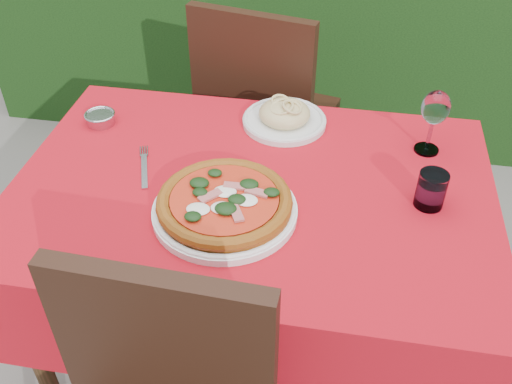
% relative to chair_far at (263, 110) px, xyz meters
% --- Properties ---
extents(ground, '(60.00, 60.00, 0.00)m').
position_rel_chair_far_xyz_m(ground, '(0.08, -0.68, -0.56)').
color(ground, '#68635E').
rests_on(ground, ground).
extents(dining_table, '(1.26, 0.86, 0.75)m').
position_rel_chair_far_xyz_m(dining_table, '(0.08, -0.68, 0.04)').
color(dining_table, '#422615').
rests_on(dining_table, ground).
extents(chair_far, '(0.53, 0.53, 0.98)m').
position_rel_chair_far_xyz_m(chair_far, '(0.00, 0.00, 0.00)').
color(chair_far, black).
rests_on(chair_far, ground).
extents(pizza_plate, '(0.43, 0.43, 0.07)m').
position_rel_chair_far_xyz_m(pizza_plate, '(0.04, -0.80, 0.22)').
color(pizza_plate, white).
rests_on(pizza_plate, dining_table).
extents(pasta_plate, '(0.25, 0.25, 0.07)m').
position_rel_chair_far_xyz_m(pasta_plate, '(0.13, -0.37, 0.21)').
color(pasta_plate, silver).
rests_on(pasta_plate, dining_table).
extents(water_glass, '(0.07, 0.07, 0.10)m').
position_rel_chair_far_xyz_m(water_glass, '(0.53, -0.68, 0.23)').
color(water_glass, silver).
rests_on(water_glass, dining_table).
extents(wine_glass, '(0.08, 0.08, 0.19)m').
position_rel_chair_far_xyz_m(wine_glass, '(0.54, -0.44, 0.32)').
color(wine_glass, silver).
rests_on(wine_glass, dining_table).
extents(fork, '(0.09, 0.21, 0.01)m').
position_rel_chair_far_xyz_m(fork, '(-0.21, -0.67, 0.19)').
color(fork, '#B4B4BB').
rests_on(fork, dining_table).
extents(steel_ramekin, '(0.08, 0.08, 0.03)m').
position_rel_chair_far_xyz_m(steel_ramekin, '(-0.42, -0.46, 0.20)').
color(steel_ramekin, '#B8B8BF').
rests_on(steel_ramekin, dining_table).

